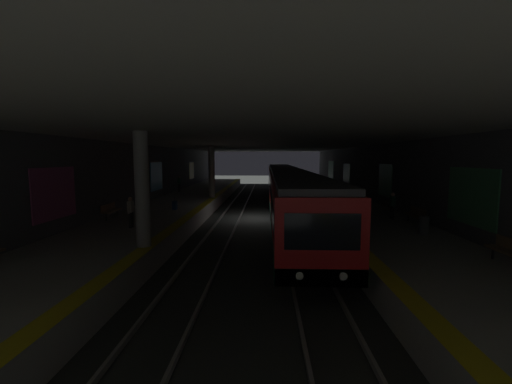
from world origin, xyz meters
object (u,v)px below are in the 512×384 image
at_px(bench_left_near, 510,250).
at_px(person_standing_far, 179,183).
at_px(suitcase_rolling, 175,205).
at_px(trash_bin, 424,225).
at_px(metro_train, 286,187).
at_px(person_waiting_near, 393,205).
at_px(bench_left_far, 346,188).
at_px(bench_left_mid, 415,214).
at_px(pillar_near, 142,190).
at_px(bench_right_mid, 110,210).
at_px(pillar_far, 212,172).
at_px(person_walking_mid, 131,211).

xyz_separation_m(bench_left_near, person_standing_far, (22.74, 17.05, 0.38)).
relative_size(suitcase_rolling, trash_bin, 1.05).
height_order(metro_train, person_waiting_near, metro_train).
xyz_separation_m(bench_left_far, person_waiting_near, (-14.38, 0.76, 0.31)).
relative_size(bench_left_mid, bench_left_far, 1.00).
xyz_separation_m(pillar_near, bench_right_mid, (5.85, 4.18, -1.75)).
distance_m(pillar_near, trash_bin, 12.53).
relative_size(person_waiting_near, person_standing_far, 0.93).
height_order(pillar_far, metro_train, pillar_far).
height_order(bench_left_far, suitcase_rolling, suitcase_rolling).
bearing_deg(person_waiting_near, bench_left_mid, -148.55).
bearing_deg(trash_bin, person_walking_mid, 85.84).
bearing_deg(pillar_far, bench_left_far, -71.33).
bearing_deg(person_standing_far, bench_left_far, -90.73).
distance_m(bench_left_near, person_standing_far, 28.42).
relative_size(pillar_far, metro_train, 0.12).
bearing_deg(suitcase_rolling, bench_left_far, -51.63).
bearing_deg(bench_left_near, pillar_near, 81.41).
xyz_separation_m(pillar_far, person_standing_far, (4.57, 4.17, -1.37)).
bearing_deg(bench_left_far, pillar_near, 147.94).
relative_size(bench_left_far, trash_bin, 2.00).
bearing_deg(pillar_near, pillar_far, 0.00).
distance_m(pillar_near, person_walking_mid, 4.23).
relative_size(pillar_far, person_walking_mid, 2.91).
distance_m(bench_left_near, trash_bin, 4.44).
relative_size(bench_left_far, suitcase_rolling, 1.91).
relative_size(bench_left_mid, bench_right_mid, 1.00).
relative_size(bench_left_mid, person_walking_mid, 1.09).
xyz_separation_m(metro_train, trash_bin, (-13.21, -5.60, -0.55)).
height_order(pillar_far, person_walking_mid, pillar_far).
bearing_deg(bench_left_near, trash_bin, 9.52).
xyz_separation_m(pillar_far, suitcase_rolling, (-6.94, 1.38, -1.98)).
distance_m(bench_left_far, person_waiting_near, 14.40).
bearing_deg(bench_right_mid, suitcase_rolling, -39.25).
height_order(bench_left_far, person_standing_far, person_standing_far).
height_order(pillar_near, metro_train, pillar_near).
bearing_deg(bench_left_far, bench_right_mid, 130.78).
relative_size(pillar_far, bench_left_far, 2.68).
relative_size(bench_left_near, bench_left_far, 1.00).
height_order(pillar_far, trash_bin, pillar_far).
relative_size(metro_train, bench_left_far, 22.13).
distance_m(pillar_near, bench_left_near, 13.15).
height_order(metro_train, suitcase_rolling, metro_train).
height_order(pillar_far, bench_left_far, pillar_far).
xyz_separation_m(metro_train, suitcase_rolling, (-6.37, 7.93, -0.68)).
bearing_deg(person_standing_far, suitcase_rolling, -166.40).
bearing_deg(pillar_far, bench_left_mid, -131.18).
relative_size(metro_train, person_standing_far, 22.57).
height_order(metro_train, bench_left_near, metro_train).
bearing_deg(person_waiting_near, pillar_near, 117.05).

